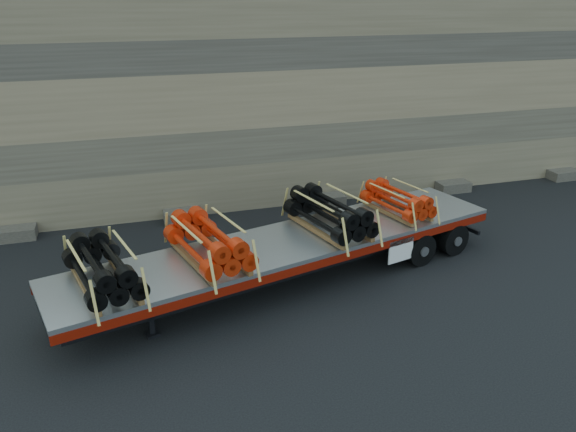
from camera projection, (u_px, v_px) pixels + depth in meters
name	position (u px, v px, depth m)	size (l,w,h in m)	color
ground	(318.00, 273.00, 14.91)	(120.00, 120.00, 0.00)	black
rock_wall	(257.00, 98.00, 19.36)	(44.00, 3.00, 7.00)	#7A6B54
trailer	(290.00, 261.00, 14.23)	(11.79, 2.27, 1.18)	#B6B9BE
bundle_front	(103.00, 269.00, 11.65)	(1.19, 2.39, 0.85)	black
bundle_midfront	(208.00, 243.00, 12.79)	(1.25, 2.50, 0.89)	red
bundle_midrear	(329.00, 214.00, 14.42)	(1.26, 2.52, 0.89)	black
bundle_rear	(397.00, 201.00, 15.56)	(1.02, 2.05, 0.73)	red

